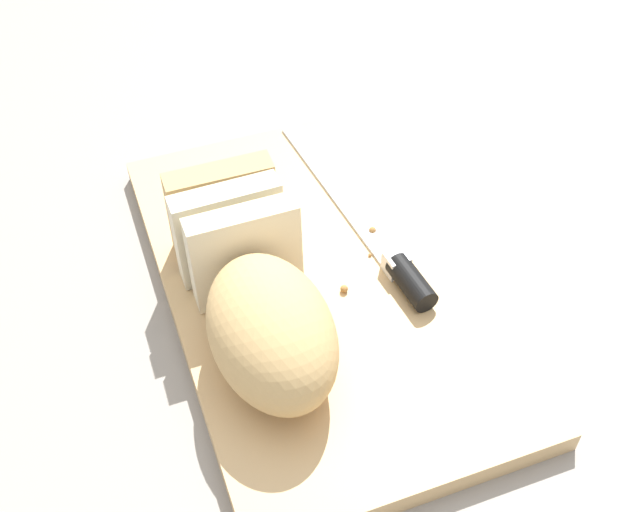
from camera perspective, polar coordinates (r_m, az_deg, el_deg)
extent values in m
plane|color=gray|center=(0.73, 0.00, -2.75)|extent=(3.00, 3.00, 0.00)
cube|color=tan|center=(0.72, 0.00, -2.20)|extent=(0.44, 0.28, 0.02)
ellipsoid|color=tan|center=(0.62, -3.45, -5.35)|extent=(0.15, 0.10, 0.09)
cube|color=beige|center=(0.68, -5.31, 0.17)|extent=(0.03, 0.10, 0.09)
cube|color=beige|center=(0.70, -6.42, 1.77)|extent=(0.03, 0.10, 0.09)
cube|color=tan|center=(0.72, -6.93, 3.42)|extent=(0.03, 0.09, 0.09)
cube|color=silver|center=(0.79, 1.29, 4.48)|extent=(0.23, 0.05, 0.00)
cylinder|color=black|center=(0.70, 6.46, -1.86)|extent=(0.06, 0.03, 0.02)
cube|color=silver|center=(0.72, 5.40, -0.51)|extent=(0.02, 0.02, 0.02)
sphere|color=#A8753D|center=(0.74, 3.54, 0.08)|extent=(0.00, 0.00, 0.00)
sphere|color=#A8753D|center=(0.71, 1.71, -2.33)|extent=(0.01, 0.01, 0.01)
sphere|color=#A8753D|center=(0.76, 3.72, 1.83)|extent=(0.01, 0.01, 0.01)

